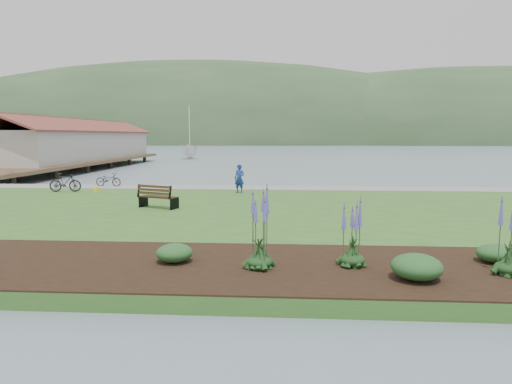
% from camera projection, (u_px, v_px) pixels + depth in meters
% --- Properties ---
extents(ground, '(600.00, 600.00, 0.00)m').
position_uv_depth(ground, '(227.00, 214.00, 21.11)').
color(ground, slate).
rests_on(ground, ground).
extents(lawn, '(34.00, 20.00, 0.40)m').
position_uv_depth(lawn, '(221.00, 217.00, 19.11)').
color(lawn, '#2F5E21').
rests_on(lawn, ground).
extents(shoreline_path, '(34.00, 2.20, 0.03)m').
position_uv_depth(shoreline_path, '(242.00, 188.00, 27.89)').
color(shoreline_path, gray).
rests_on(shoreline_path, lawn).
extents(garden_bed, '(24.00, 4.40, 0.04)m').
position_uv_depth(garden_bed, '(297.00, 266.00, 11.16)').
color(garden_bed, black).
rests_on(garden_bed, lawn).
extents(far_hillside, '(580.00, 80.00, 38.00)m').
position_uv_depth(far_hillside, '(328.00, 144.00, 188.11)').
color(far_hillside, '#2D4A2A').
rests_on(far_hillside, ground).
extents(pier_pavilion, '(8.00, 36.00, 5.40)m').
position_uv_depth(pier_pavilion, '(77.00, 144.00, 49.36)').
color(pier_pavilion, '#4C3826').
rests_on(pier_pavilion, ground).
extents(park_bench, '(1.88, 1.29, 1.08)m').
position_uv_depth(park_bench, '(157.00, 196.00, 20.11)').
color(park_bench, black).
rests_on(park_bench, lawn).
extents(person, '(0.80, 0.66, 1.88)m').
position_uv_depth(person, '(239.00, 176.00, 25.42)').
color(person, navy).
rests_on(person, lawn).
extents(bicycle_a, '(0.79, 1.73, 0.87)m').
position_uv_depth(bicycle_a, '(108.00, 179.00, 28.70)').
color(bicycle_a, black).
rests_on(bicycle_a, lawn).
extents(bicycle_b, '(0.72, 1.82, 1.07)m').
position_uv_depth(bicycle_b, '(65.00, 183.00, 25.93)').
color(bicycle_b, black).
rests_on(bicycle_b, lawn).
extents(sailboat, '(10.19, 10.36, 25.78)m').
position_uv_depth(sailboat, '(190.00, 159.00, 70.16)').
color(sailboat, silver).
rests_on(sailboat, ground).
extents(pannier, '(0.20, 0.29, 0.30)m').
position_uv_depth(pannier, '(96.00, 190.00, 25.75)').
color(pannier, yellow).
rests_on(pannier, lawn).
extents(echium_0, '(0.62, 0.62, 2.20)m').
position_uv_depth(echium_0, '(260.00, 230.00, 10.82)').
color(echium_0, '#133513').
rests_on(echium_0, garden_bed).
extents(echium_1, '(0.62, 0.62, 1.75)m').
position_uv_depth(echium_1, '(353.00, 238.00, 11.04)').
color(echium_1, '#133513').
rests_on(echium_1, garden_bed).
extents(echium_2, '(0.62, 0.62, 1.81)m').
position_uv_depth(echium_2, '(510.00, 246.00, 10.35)').
color(echium_2, '#133513').
rests_on(echium_2, garden_bed).
extents(shrub_0, '(0.92, 0.92, 0.46)m').
position_uv_depth(shrub_0, '(174.00, 253.00, 11.46)').
color(shrub_0, '#1E4C21').
rests_on(shrub_0, garden_bed).
extents(shrub_1, '(1.12, 1.12, 0.56)m').
position_uv_depth(shrub_1, '(417.00, 267.00, 10.07)').
color(shrub_1, '#1E4C21').
rests_on(shrub_1, garden_bed).
extents(shrub_2, '(0.89, 0.89, 0.45)m').
position_uv_depth(shrub_2, '(495.00, 253.00, 11.43)').
color(shrub_2, '#1E4C21').
rests_on(shrub_2, garden_bed).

